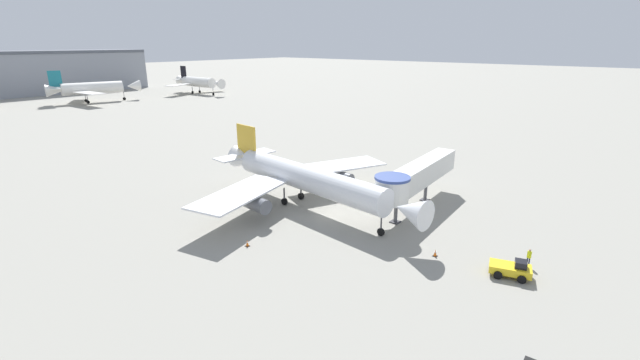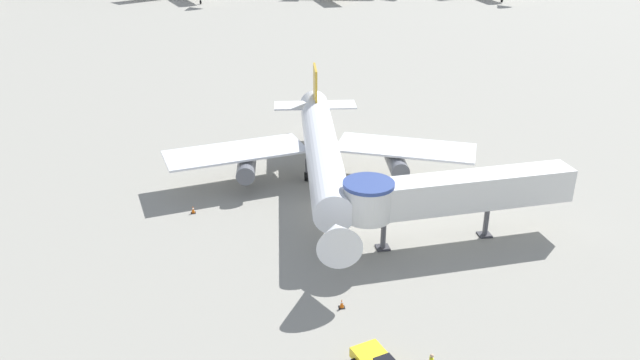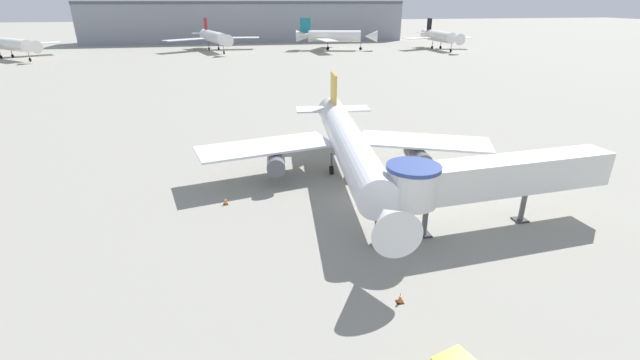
% 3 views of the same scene
% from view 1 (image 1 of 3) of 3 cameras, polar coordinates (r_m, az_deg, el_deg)
% --- Properties ---
extents(ground_plane, '(800.00, 800.00, 0.00)m').
position_cam_1_polar(ground_plane, '(53.70, 1.15, -4.73)').
color(ground_plane, gray).
extents(main_airplane, '(31.63, 33.49, 9.14)m').
position_cam_1_polar(main_airplane, '(55.34, -2.19, 0.24)').
color(main_airplane, silver).
rests_on(main_airplane, ground_plane).
extents(jet_bridge, '(19.74, 4.72, 6.15)m').
position_cam_1_polar(jet_bridge, '(55.27, 12.51, 0.43)').
color(jet_bridge, silver).
rests_on(jet_bridge, ground_plane).
extents(pushback_tug_yellow, '(2.94, 4.03, 1.72)m').
position_cam_1_polar(pushback_tug_yellow, '(43.96, 24.14, -10.74)').
color(pushback_tug_yellow, yellow).
rests_on(pushback_tug_yellow, ground_plane).
extents(traffic_cone_port_wing, '(0.43, 0.43, 0.72)m').
position_cam_1_polar(traffic_cone_port_wing, '(46.47, -9.66, -8.31)').
color(traffic_cone_port_wing, black).
rests_on(traffic_cone_port_wing, ground_plane).
extents(traffic_cone_near_nose, '(0.44, 0.44, 0.73)m').
position_cam_1_polar(traffic_cone_near_nose, '(45.38, 15.11, -9.38)').
color(traffic_cone_near_nose, black).
rests_on(traffic_cone_near_nose, ground_plane).
extents(ground_crew_marshaller, '(0.26, 0.38, 1.80)m').
position_cam_1_polar(ground_crew_marshaller, '(46.38, 26.10, -9.12)').
color(ground_crew_marshaller, '#1E2338').
rests_on(ground_crew_marshaller, ground_plane).
extents(background_jet_teal_tail, '(30.54, 30.19, 11.45)m').
position_cam_1_polar(background_jet_teal_tail, '(174.57, -28.23, 10.73)').
color(background_jet_teal_tail, white).
rests_on(background_jet_teal_tail, ground_plane).
extents(background_jet_black_tail, '(28.60, 28.05, 10.92)m').
position_cam_1_polar(background_jet_black_tail, '(188.59, -15.98, 12.46)').
color(background_jet_black_tail, white).
rests_on(background_jet_black_tail, ground_plane).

